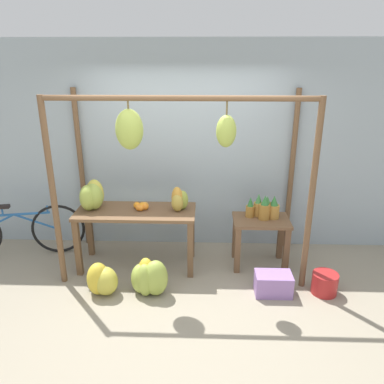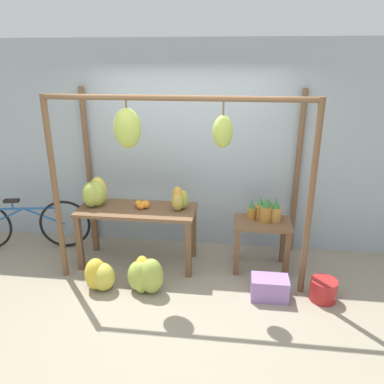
# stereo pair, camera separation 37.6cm
# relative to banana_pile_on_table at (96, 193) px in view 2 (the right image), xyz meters

# --- Properties ---
(ground_plane) EXTENTS (20.00, 20.00, 0.00)m
(ground_plane) POSITION_rel_banana_pile_on_table_xyz_m (1.13, -0.84, -0.94)
(ground_plane) COLOR gray
(shop_wall_back) EXTENTS (8.00, 0.08, 2.80)m
(shop_wall_back) POSITION_rel_banana_pile_on_table_xyz_m (1.13, 0.65, 0.46)
(shop_wall_back) COLOR #99A8B2
(shop_wall_back) RESTS_ON ground_plane
(stall_awning) EXTENTS (2.93, 1.17, 2.20)m
(stall_awning) POSITION_rel_banana_pile_on_table_xyz_m (1.02, -0.23, 0.62)
(stall_awning) COLOR brown
(stall_awning) RESTS_ON ground_plane
(display_table_main) EXTENTS (1.48, 0.61, 0.77)m
(display_table_main) POSITION_rel_banana_pile_on_table_xyz_m (0.54, -0.04, -0.30)
(display_table_main) COLOR brown
(display_table_main) RESTS_ON ground_plane
(display_table_side) EXTENTS (0.70, 0.48, 0.65)m
(display_table_side) POSITION_rel_banana_pile_on_table_xyz_m (2.11, 0.02, -0.46)
(display_table_side) COLOR brown
(display_table_side) RESTS_ON ground_plane
(banana_pile_on_table) EXTENTS (0.34, 0.38, 0.37)m
(banana_pile_on_table) POSITION_rel_banana_pile_on_table_xyz_m (0.00, 0.00, 0.00)
(banana_pile_on_table) COLOR gold
(banana_pile_on_table) RESTS_ON display_table_main
(orange_pile) EXTENTS (0.20, 0.16, 0.09)m
(orange_pile) POSITION_rel_banana_pile_on_table_xyz_m (0.62, -0.01, -0.12)
(orange_pile) COLOR orange
(orange_pile) RESTS_ON display_table_main
(pineapple_cluster) EXTENTS (0.42, 0.23, 0.32)m
(pineapple_cluster) POSITION_rel_banana_pile_on_table_xyz_m (2.14, 0.07, -0.16)
(pineapple_cluster) COLOR #A3702D
(pineapple_cluster) RESTS_ON display_table_side
(banana_pile_ground_left) EXTENTS (0.45, 0.40, 0.39)m
(banana_pile_ground_left) POSITION_rel_banana_pile_on_table_xyz_m (0.22, -0.68, -0.77)
(banana_pile_ground_left) COLOR gold
(banana_pile_ground_left) RESTS_ON ground_plane
(banana_pile_ground_right) EXTENTS (0.45, 0.37, 0.43)m
(banana_pile_ground_right) POSITION_rel_banana_pile_on_table_xyz_m (0.76, -0.66, -0.73)
(banana_pile_ground_right) COLOR #9EB247
(banana_pile_ground_right) RESTS_ON ground_plane
(fruit_crate_white) EXTENTS (0.41, 0.26, 0.25)m
(fruit_crate_white) POSITION_rel_banana_pile_on_table_xyz_m (2.19, -0.62, -0.81)
(fruit_crate_white) COLOR #9970B7
(fruit_crate_white) RESTS_ON ground_plane
(blue_bucket) EXTENTS (0.29, 0.29, 0.25)m
(blue_bucket) POSITION_rel_banana_pile_on_table_xyz_m (2.78, -0.58, -0.81)
(blue_bucket) COLOR #AD2323
(blue_bucket) RESTS_ON ground_plane
(parked_bicycle) EXTENTS (1.76, 0.38, 0.74)m
(parked_bicycle) POSITION_rel_banana_pile_on_table_xyz_m (-1.13, 0.16, -0.57)
(parked_bicycle) COLOR black
(parked_bicycle) RESTS_ON ground_plane
(papaya_pile) EXTENTS (0.25, 0.23, 0.30)m
(papaya_pile) POSITION_rel_banana_pile_on_table_xyz_m (1.07, -0.01, -0.04)
(papaya_pile) COLOR #B2993D
(papaya_pile) RESTS_ON display_table_main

